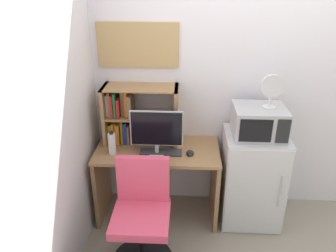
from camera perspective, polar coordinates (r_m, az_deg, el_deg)
The scene contains 13 objects.
wall_back at distance 3.31m, azimuth 23.16°, elevation 6.76°, with size 6.40×0.04×2.60m, color silver.
wall_left at distance 1.86m, azimuth -26.17°, elevation -7.40°, with size 0.04×4.40×2.60m, color silver.
desk at distance 3.16m, azimuth -1.80°, elevation -7.76°, with size 1.15×0.60×0.75m.
hutch_bookshelf at distance 3.10m, azimuth -6.63°, elevation 2.21°, with size 0.70×0.29×0.55m.
monitor at distance 2.85m, azimuth -2.02°, elevation -0.82°, with size 0.47×0.16×0.42m.
keyboard at distance 2.96m, azimuth -1.27°, elevation -4.64°, with size 0.38×0.12×0.02m, color #333338.
computer_mouse at distance 2.95m, azimuth 3.88°, elevation -4.72°, with size 0.07×0.10×0.03m, color black.
water_bottle at distance 2.96m, azimuth -9.78°, elevation -3.02°, with size 0.07×0.07×0.22m.
mini_fridge at distance 3.24m, azimuth 14.44°, elevation -8.86°, with size 0.56×0.52×0.92m.
microwave at distance 2.97m, azimuth 15.62°, elevation 0.76°, with size 0.45×0.40×0.27m.
desk_fan at distance 2.87m, azimuth 17.71°, elevation 6.24°, with size 0.20×0.11×0.29m.
desk_chair at distance 2.76m, azimuth -4.56°, elevation -16.24°, with size 0.52×0.52×0.91m.
wall_corkboard at distance 3.03m, azimuth -5.32°, elevation 13.94°, with size 0.74×0.02×0.40m, color tan.
Camera 1 is at (-0.73, -2.96, 2.21)m, focal length 34.75 mm.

